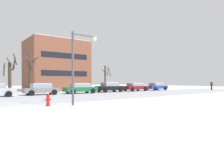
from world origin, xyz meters
TOP-DOWN VIEW (x-y plane):
  - ground_plane at (0.00, 0.00)m, footprint 120.00×120.00m
  - road_surface at (0.00, 3.47)m, footprint 80.00×8.94m
  - fire_hydrant at (1.23, -1.94)m, footprint 0.44×0.30m
  - street_lamp at (3.14, -2.56)m, footprint 1.98×0.36m
  - parked_car_gray at (4.28, 9.21)m, footprint 4.09×2.21m
  - parked_car_green at (9.45, 8.93)m, footprint 4.52×2.12m
  - parked_car_black at (14.62, 9.24)m, footprint 4.37×2.16m
  - parked_car_maroon at (19.80, 9.09)m, footprint 4.43×2.22m
  - parked_car_blue at (24.97, 8.98)m, footprint 4.18×2.24m
  - pedestrian_crossing at (33.56, 3.19)m, footprint 0.41×0.45m
  - tree_far_mid at (16.52, 13.07)m, footprint 2.05×1.36m
  - tree_far_right at (3.98, 12.83)m, footprint 1.84×1.85m
  - tree_far_left at (1.44, 12.39)m, footprint 1.77×1.74m
  - building_far_right at (10.53, 20.19)m, footprint 10.13×8.05m

SIDE VIEW (x-z plane):
  - ground_plane at x=0.00m, z-range 0.00..0.00m
  - road_surface at x=0.00m, z-range 0.00..0.00m
  - fire_hydrant at x=1.23m, z-range 0.00..0.91m
  - parked_car_maroon at x=19.80m, z-range 0.03..1.36m
  - parked_car_green at x=9.45m, z-range 0.02..1.37m
  - parked_car_blue at x=24.97m, z-range 0.02..1.38m
  - parked_car_gray at x=4.28m, z-range 0.02..1.40m
  - parked_car_black at x=14.62m, z-range 0.01..1.51m
  - pedestrian_crossing at x=33.56m, z-range 0.14..1.81m
  - tree_far_mid at x=16.52m, z-range 0.16..4.47m
  - tree_far_left at x=1.44m, z-range -0.16..4.88m
  - tree_far_right at x=3.98m, z-range -0.25..5.17m
  - street_lamp at x=3.14m, z-range 0.63..5.72m
  - building_far_right at x=10.53m, z-range 0.00..8.95m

